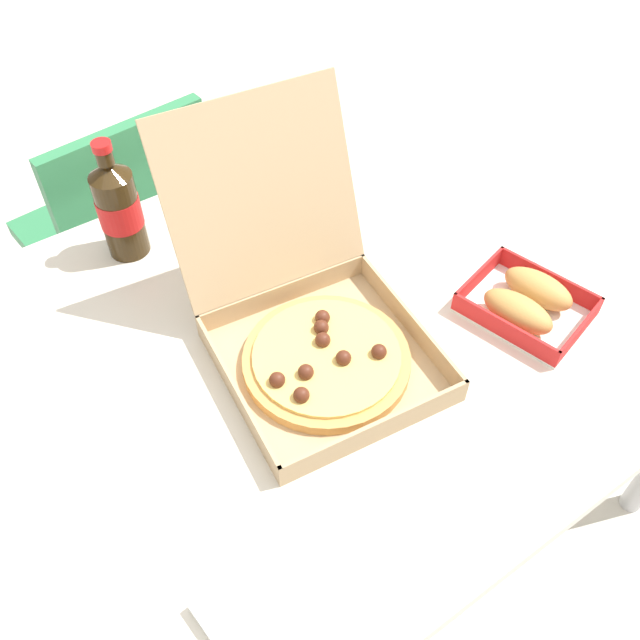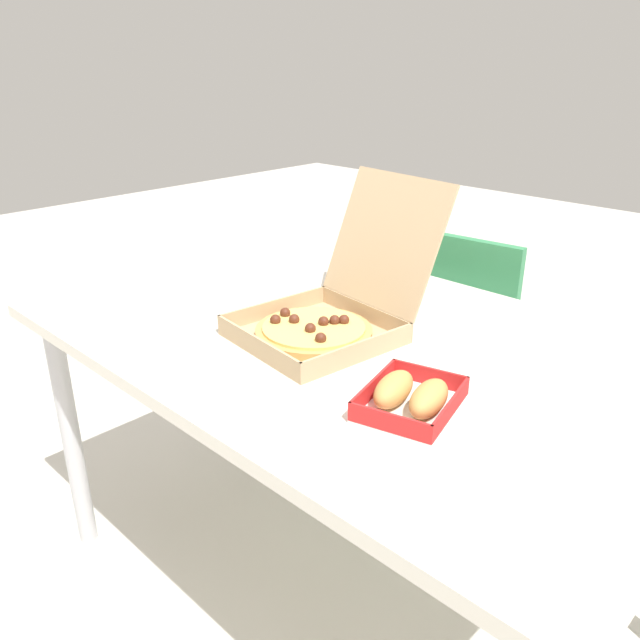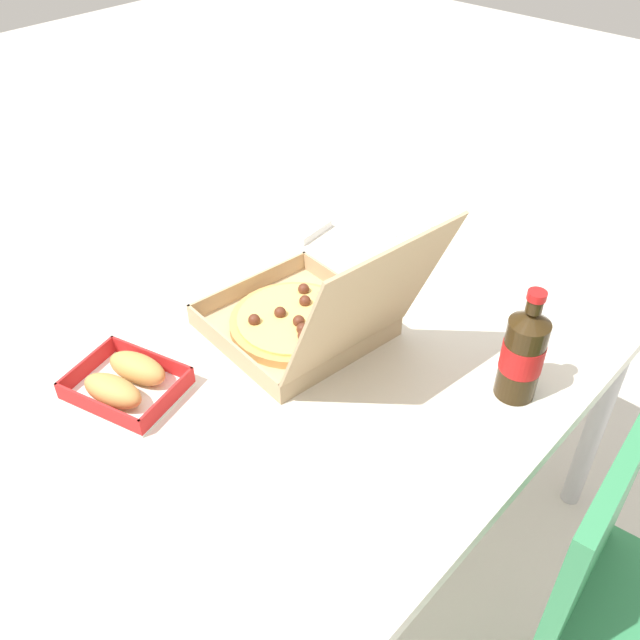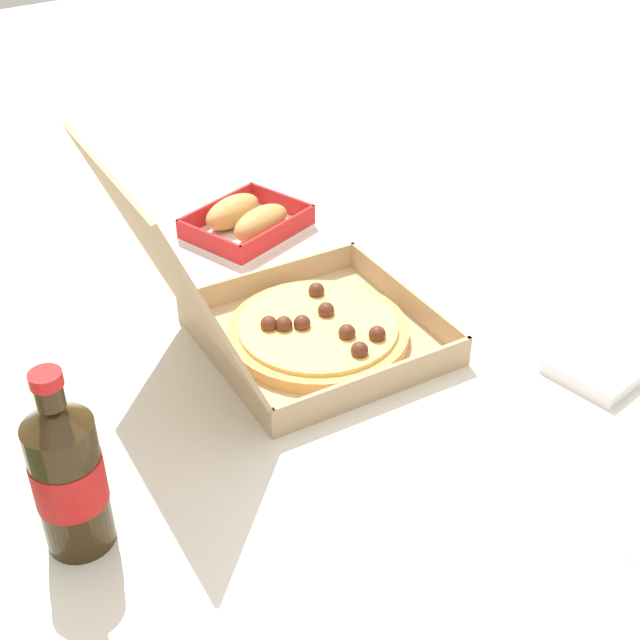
{
  "view_description": "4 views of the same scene",
  "coord_description": "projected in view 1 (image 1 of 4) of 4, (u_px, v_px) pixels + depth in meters",
  "views": [
    {
      "loc": [
        -0.42,
        -0.59,
        1.57
      ],
      "look_at": [
        -0.03,
        -0.04,
        0.81
      ],
      "focal_mm": 38.37,
      "sensor_mm": 36.0,
      "label": 1
    },
    {
      "loc": [
        0.85,
        -0.97,
        1.32
      ],
      "look_at": [
        -0.03,
        -0.06,
        0.78
      ],
      "focal_mm": 35.53,
      "sensor_mm": 36.0,
      "label": 2
    },
    {
      "loc": [
        0.71,
        0.69,
        1.61
      ],
      "look_at": [
        -0.06,
        -0.02,
        0.78
      ],
      "focal_mm": 38.72,
      "sensor_mm": 36.0,
      "label": 3
    },
    {
      "loc": [
        -0.82,
        0.51,
        1.44
      ],
      "look_at": [
        -0.05,
        -0.07,
        0.78
      ],
      "focal_mm": 47.57,
      "sensor_mm": 36.0,
      "label": 4
    }
  ],
  "objects": [
    {
      "name": "chair",
      "position": [
        127.0,
        233.0,
        1.65
      ],
      "size": [
        0.44,
        0.44,
        0.83
      ],
      "color": "#338451",
      "rests_on": "ground_plane"
    },
    {
      "name": "dining_table",
      "position": [
        322.0,
        353.0,
        1.16
      ],
      "size": [
        1.46,
        0.92,
        0.74
      ],
      "color": "silver",
      "rests_on": "ground_plane"
    },
    {
      "name": "ground_plane",
      "position": [
        321.0,
        525.0,
        1.66
      ],
      "size": [
        10.0,
        10.0,
        0.0
      ],
      "primitive_type": "plane",
      "color": "beige"
    },
    {
      "name": "cola_bottle",
      "position": [
        119.0,
        208.0,
        1.16
      ],
      "size": [
        0.07,
        0.07,
        0.22
      ],
      "color": "#33230F",
      "rests_on": "dining_table"
    },
    {
      "name": "bread_side_box",
      "position": [
        527.0,
        302.0,
        1.11
      ],
      "size": [
        0.19,
        0.22,
        0.06
      ],
      "color": "white",
      "rests_on": "dining_table"
    },
    {
      "name": "napkin_pile",
      "position": [
        253.0,
        614.0,
        0.8
      ],
      "size": [
        0.12,
        0.12,
        0.02
      ],
      "primitive_type": "cube",
      "rotation": [
        0.0,
        0.0,
        0.09
      ],
      "color": "white",
      "rests_on": "dining_table"
    },
    {
      "name": "pizza_box_open",
      "position": [
        315.0,
        330.0,
        1.04
      ],
      "size": [
        0.35,
        0.45,
        0.33
      ],
      "color": "tan",
      "rests_on": "dining_table"
    }
  ]
}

